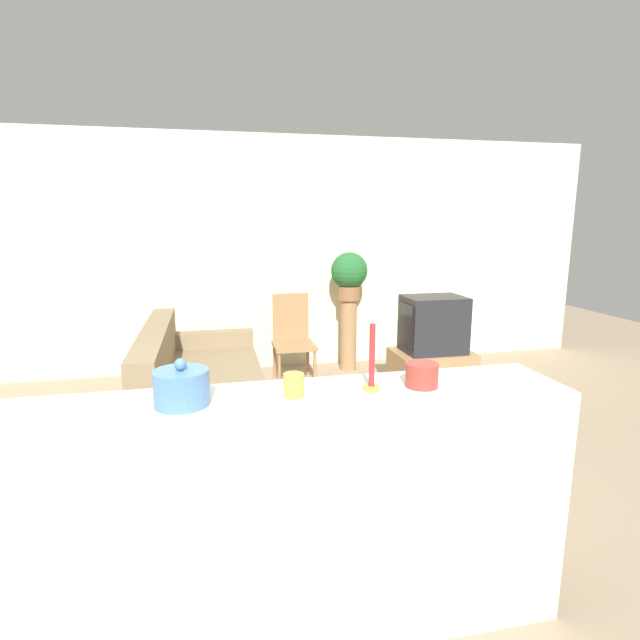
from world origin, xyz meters
The scene contains 13 objects.
ground_plane centered at (0.00, 0.00, 0.00)m, with size 14.00×14.00×0.00m, color gray.
wall_back centered at (0.00, 3.43, 1.35)m, with size 9.00×0.06×2.70m.
couch centered at (-0.35, 1.72, 0.31)m, with size 0.97×1.99×0.88m.
tv_stand centered at (1.80, 1.79, 0.27)m, with size 0.73×0.50×0.53m.
television centered at (1.79, 1.79, 0.80)m, with size 0.56×0.42×0.52m.
wooden_chair centered at (0.63, 2.82, 0.51)m, with size 0.44×0.44×0.96m.
plant_stand centered at (1.35, 3.09, 0.42)m, with size 0.19×0.19×0.84m.
potted_plant centered at (1.35, 3.09, 1.15)m, with size 0.42×0.42×0.55m.
foreground_counter centered at (0.00, -0.55, 0.53)m, with size 2.48×0.44×1.07m.
decorative_bowl centered at (-0.34, -0.55, 1.14)m, with size 0.21×0.21×0.18m.
candle_jar centered at (0.09, -0.55, 1.11)m, with size 0.08×0.08×0.09m.
candlestick centered at (0.41, -0.55, 1.16)m, with size 0.07×0.07×0.28m.
coffee_tin centered at (0.63, -0.55, 1.12)m, with size 0.14×0.14×0.10m.
Camera 1 is at (-0.22, -2.43, 1.77)m, focal length 28.00 mm.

